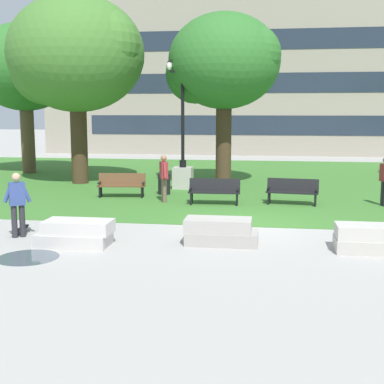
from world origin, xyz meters
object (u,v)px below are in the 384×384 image
Objects in this scene: park_bench_far_left at (292,190)px; person_bystander_far_lawn at (164,176)px; skateboard at (20,230)px; park_bench_near_right at (214,190)px; concrete_block_center at (76,233)px; concrete_block_left at (220,232)px; lamp_post_center at (183,163)px; person_skateboarder at (17,201)px; concrete_block_right at (373,239)px; trash_bin at (164,182)px; park_bench_near_left at (122,184)px.

park_bench_far_left is 1.08× the size of person_bystander_far_lawn.
skateboard is 7.03m from park_bench_near_right.
person_bystander_far_lawn is at bearing 81.46° from concrete_block_center.
skateboard is at bearing 176.11° from concrete_block_left.
lamp_post_center is (3.08, 8.75, 1.01)m from skateboard.
person_bystander_far_lawn is (2.94, 5.30, 0.90)m from skateboard.
concrete_block_center is 2.27m from skateboard.
person_skateboarder is at bearing -107.49° from lamp_post_center.
concrete_block_right is 1.73× the size of skateboard.
person_skateboarder reaches higher than concrete_block_center.
skateboard is 9.31m from park_bench_far_left.
trash_bin is (-4.91, 1.60, -0.04)m from park_bench_far_left.
person_skateboarder is (-1.80, 0.64, 0.66)m from concrete_block_center.
lamp_post_center reaches higher than concrete_block_left.
lamp_post_center is at bearing 87.78° from person_bystander_far_lawn.
person_bystander_far_lawn is at bearing -25.70° from park_bench_near_left.
concrete_block_left reaches higher than skateboard.
concrete_block_center is 1.04× the size of concrete_block_right.
lamp_post_center is at bearing 115.27° from park_bench_near_right.
trash_bin is (-6.55, 7.70, 0.20)m from concrete_block_right.
park_bench_far_left is 5.54m from lamp_post_center.
person_bystander_far_lawn is at bearing 64.30° from person_skateboarder.
concrete_block_center is 8.58m from park_bench_far_left.
person_bystander_far_lawn is (0.34, -1.78, 0.48)m from trash_bin.
park_bench_near_right is at bearing 65.64° from concrete_block_center.
person_skateboarder is at bearing -115.70° from person_bystander_far_lawn.
person_skateboarder is 1.78× the size of trash_bin.
lamp_post_center reaches higher than park_bench_near_left.
trash_bin is at bearing 69.83° from skateboard.
concrete_block_left is 9.48m from lamp_post_center.
concrete_block_left is 0.34× the size of lamp_post_center.
park_bench_near_left is at bearing 79.65° from skateboard.
person_bystander_far_lawn is (-1.85, 0.18, 0.45)m from park_bench_near_right.
concrete_block_center is 0.35× the size of lamp_post_center.
concrete_block_center is 3.59m from concrete_block_left.
park_bench_near_right is 1.91m from person_bystander_far_lawn.
concrete_block_left is (3.52, 0.70, 0.00)m from concrete_block_center.
concrete_block_center is 1.01× the size of park_bench_near_left.
skateboard is at bearing -133.10° from park_bench_near_right.
concrete_block_left is 6.26m from person_bystander_far_lawn.
park_bench_near_left is (-4.38, 6.55, 0.23)m from concrete_block_left.
park_bench_far_left is at bearing -36.40° from lamp_post_center.
concrete_block_center is at bearing -94.30° from trash_bin.
trash_bin is (0.61, 8.15, 0.20)m from concrete_block_center.
concrete_block_left is 1.07× the size of person_skateboarder.
person_skateboarder is 0.32× the size of lamp_post_center.
concrete_block_left is 5.52m from skateboard.
person_skateboarder is 0.94× the size of park_bench_near_right.
person_bystander_far_lawn reaches higher than park_bench_near_left.
person_skateboarder reaches higher than park_bench_far_left.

